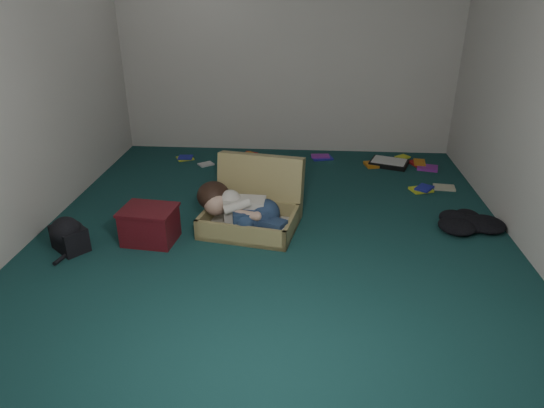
# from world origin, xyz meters

# --- Properties ---
(floor) EXTENTS (4.50, 4.50, 0.00)m
(floor) POSITION_xyz_m (0.00, 0.00, 0.00)
(floor) COLOR #164140
(floor) RESTS_ON ground
(wall_back) EXTENTS (4.50, 0.00, 4.50)m
(wall_back) POSITION_xyz_m (0.00, 2.25, 1.30)
(wall_back) COLOR silver
(wall_back) RESTS_ON ground
(wall_front) EXTENTS (4.50, 0.00, 4.50)m
(wall_front) POSITION_xyz_m (0.00, -2.25, 1.30)
(wall_front) COLOR silver
(wall_front) RESTS_ON ground
(wall_left) EXTENTS (0.00, 4.50, 4.50)m
(wall_left) POSITION_xyz_m (-2.00, 0.00, 1.30)
(wall_left) COLOR silver
(wall_left) RESTS_ON ground
(suitcase) EXTENTS (0.90, 0.89, 0.57)m
(suitcase) POSITION_xyz_m (-0.18, 0.20, 0.17)
(suitcase) COLOR tan
(suitcase) RESTS_ON floor
(person) EXTENTS (0.81, 0.51, 0.35)m
(person) POSITION_xyz_m (-0.27, 0.01, 0.22)
(person) COLOR beige
(person) RESTS_ON suitcase
(maroon_bin) EXTENTS (0.46, 0.38, 0.30)m
(maroon_bin) POSITION_xyz_m (-1.00, -0.20, 0.15)
(maroon_bin) COLOR #541118
(maroon_bin) RESTS_ON floor
(backpack) EXTENTS (0.46, 0.45, 0.22)m
(backpack) POSITION_xyz_m (-1.60, -0.38, 0.11)
(backpack) COLOR black
(backpack) RESTS_ON floor
(clothing_pile) EXTENTS (0.50, 0.44, 0.14)m
(clothing_pile) POSITION_xyz_m (1.70, 0.26, 0.07)
(clothing_pile) COLOR black
(clothing_pile) RESTS_ON floor
(paper_tray) EXTENTS (0.49, 0.43, 0.06)m
(paper_tray) POSITION_xyz_m (1.22, 1.77, 0.03)
(paper_tray) COLOR black
(paper_tray) RESTS_ON floor
(book_scatter) EXTENTS (3.09, 1.16, 0.02)m
(book_scatter) POSITION_xyz_m (0.62, 1.68, 0.01)
(book_scatter) COLOR yellow
(book_scatter) RESTS_ON floor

